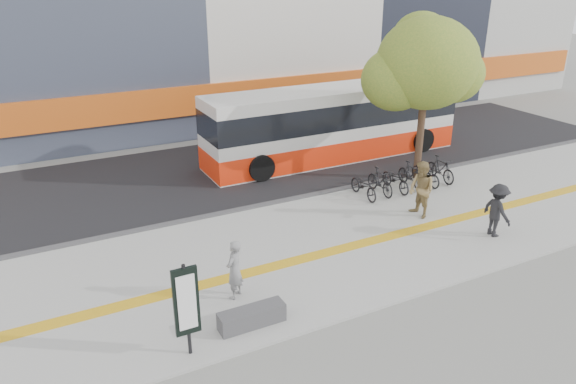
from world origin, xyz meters
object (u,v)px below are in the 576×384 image
signboard (186,303)px  pedestrian_tan (421,190)px  seated_woman (234,270)px  bench (252,317)px  pedestrian_dark (497,210)px  bus (334,125)px  street_tree (424,65)px

signboard → pedestrian_tan: bearing=19.8°
seated_woman → pedestrian_tan: 7.55m
bench → signboard: size_ratio=0.73×
signboard → pedestrian_dark: 10.30m
seated_woman → bus: bearing=-173.8°
bench → seated_woman: size_ratio=1.01×
seated_woman → pedestrian_tan: bearing=152.9°
seated_woman → pedestrian_dark: 8.53m
signboard → street_tree: street_tree is taller
bus → seated_woman: (-8.11, -8.41, -0.64)m
street_tree → bench: bearing=-148.4°
bench → signboard: 1.94m
bus → street_tree: bearing=-67.0°
pedestrian_tan → bench: bearing=-68.7°
bus → pedestrian_tan: bearing=-96.4°
bench → street_tree: size_ratio=0.25×
seated_woman → pedestrian_dark: bearing=136.7°
seated_woman → pedestrian_dark: size_ratio=0.93×
bus → pedestrian_tan: (-0.75, -6.74, -0.47)m
bus → bench: bearing=-130.3°
bench → pedestrian_dark: size_ratio=0.94×
seated_woman → signboard: bearing=3.2°
street_tree → signboard: bearing=-150.9°
pedestrian_tan → seated_woman: bearing=-77.6°
street_tree → pedestrian_tan: bearing=-127.0°
bus → pedestrian_dark: bearing=-87.4°
seated_woman → pedestrian_dark: (8.52, -0.52, 0.06)m
street_tree → bus: street_tree is taller
bus → pedestrian_dark: (0.41, -8.92, -0.58)m
signboard → bus: (9.82, 10.01, 0.15)m
bench → bus: (8.22, 9.70, 1.21)m
street_tree → pedestrian_dark: 6.45m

